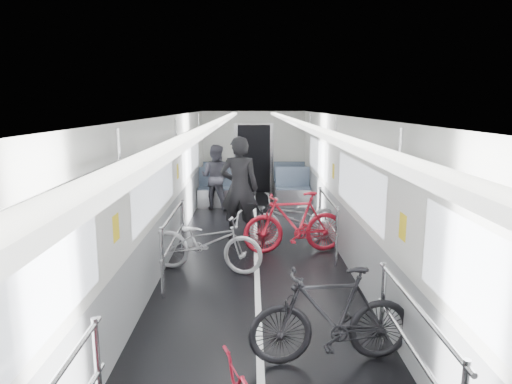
% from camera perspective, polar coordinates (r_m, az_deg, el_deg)
% --- Properties ---
extents(car_shell, '(3.02, 14.01, 2.41)m').
position_cam_1_polar(car_shell, '(8.42, -0.03, 0.89)').
color(car_shell, black).
rests_on(car_shell, ground).
extents(bike_left_far, '(1.92, 1.07, 0.96)m').
position_cam_1_polar(bike_left_far, '(7.21, -6.26, -6.19)').
color(bike_left_far, '#AFAFB4').
rests_on(bike_left_far, floor).
extents(bike_right_near, '(1.72, 0.64, 1.01)m').
position_cam_1_polar(bike_right_near, '(4.80, 9.35, -14.99)').
color(bike_right_near, black).
rests_on(bike_right_near, floor).
extents(bike_right_mid, '(1.93, 1.20, 0.96)m').
position_cam_1_polar(bike_right_mid, '(8.67, 4.91, -3.25)').
color(bike_right_mid, '#BCBDC1').
rests_on(bike_right_mid, floor).
extents(bike_right_far, '(1.87, 0.75, 1.09)m').
position_cam_1_polar(bike_right_far, '(8.06, 4.83, -3.83)').
color(bike_right_far, '#A91424').
rests_on(bike_right_far, floor).
extents(bike_aisle, '(0.57, 1.59, 0.83)m').
position_cam_1_polar(bike_aisle, '(8.80, 0.81, -3.41)').
color(bike_aisle, black).
rests_on(bike_aisle, floor).
extents(person_standing, '(0.77, 0.53, 2.01)m').
position_cam_1_polar(person_standing, '(8.77, -2.08, 0.46)').
color(person_standing, black).
rests_on(person_standing, floor).
extents(person_seated, '(0.94, 0.83, 1.62)m').
position_cam_1_polar(person_seated, '(11.45, -5.08, 1.89)').
color(person_seated, '#2C2B32').
rests_on(person_seated, floor).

